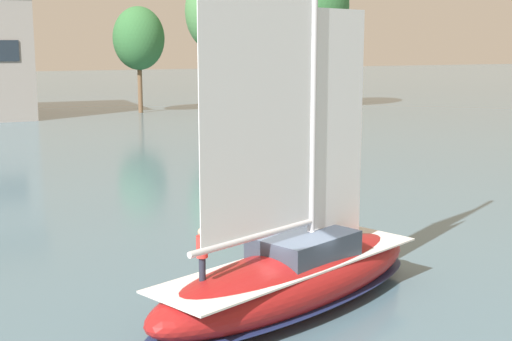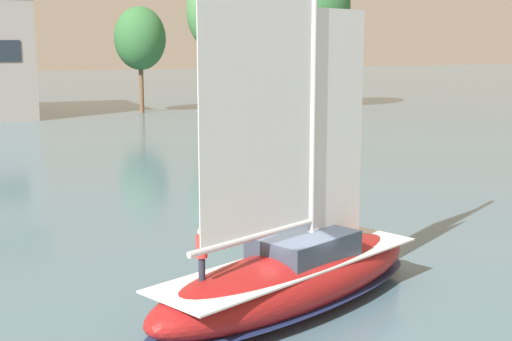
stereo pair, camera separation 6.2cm
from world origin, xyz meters
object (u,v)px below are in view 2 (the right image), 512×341
(tree_shore_left, at_px, (140,39))
(tree_shore_center, at_px, (220,12))
(tree_shore_right, at_px, (315,6))
(sailboat_main, at_px, (292,272))

(tree_shore_left, xyz_separation_m, tree_shore_center, (10.14, -0.85, 3.29))
(tree_shore_left, relative_size, tree_shore_right, 0.69)
(tree_shore_center, height_order, tree_shore_right, tree_shore_right)
(tree_shore_center, xyz_separation_m, sailboat_main, (-21.68, -65.71, -11.05))
(tree_shore_left, height_order, tree_shore_center, tree_shore_center)
(sailboat_main, bearing_deg, tree_shore_center, 71.74)
(tree_shore_center, xyz_separation_m, tree_shore_right, (11.77, -2.97, 0.76))
(tree_shore_right, relative_size, sailboat_main, 1.14)
(tree_shore_right, height_order, sailboat_main, tree_shore_right)
(tree_shore_left, distance_m, tree_shore_center, 10.69)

